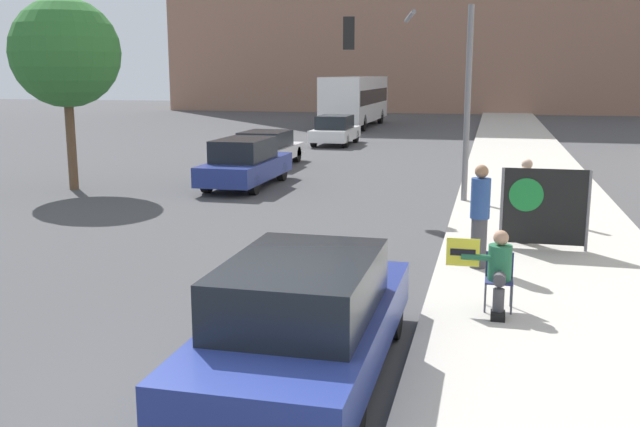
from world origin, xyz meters
TOP-DOWN VIEW (x-y plane):
  - ground_plane at (0.00, 0.00)m, footprint 160.00×160.00m
  - sidewalk_curb at (3.68, 15.00)m, footprint 4.16×90.00m
  - seated_protester at (2.65, 3.43)m, footprint 0.97×0.77m
  - jogger_on_sidewalk at (2.34, 5.77)m, footprint 0.34×0.34m
  - pedestrian_behind at (3.20, 7.95)m, footprint 0.34×0.34m
  - protest_banner at (3.53, 7.46)m, footprint 1.68×0.06m
  - traffic_light_pole at (0.56, 12.46)m, footprint 3.38×3.14m
  - parked_car_curbside at (0.45, 0.82)m, footprint 1.87×4.78m
  - car_on_road_nearest at (-5.07, 14.38)m, footprint 1.71×4.69m
  - car_on_road_midblock at (-6.02, 19.50)m, footprint 1.89×4.25m
  - car_on_road_distant at (-5.19, 28.19)m, footprint 1.81×4.24m
  - city_bus_on_road at (-6.47, 40.45)m, footprint 2.57×11.34m
  - street_tree_near_curb at (-10.10, 12.65)m, footprint 3.28×3.28m

SIDE VIEW (x-z plane):
  - ground_plane at x=0.00m, z-range 0.00..0.00m
  - sidewalk_curb at x=3.68m, z-range 0.00..0.15m
  - car_on_road_midblock at x=-6.02m, z-range 0.01..1.36m
  - car_on_road_distant at x=-5.19m, z-range -0.01..1.47m
  - parked_car_curbside at x=0.45m, z-range 0.00..1.48m
  - car_on_road_nearest at x=-5.07m, z-range -0.01..1.53m
  - seated_protester at x=2.65m, z-range 0.18..1.37m
  - protest_banner at x=3.53m, z-range 0.20..1.79m
  - pedestrian_behind at x=3.20m, z-range 0.16..1.89m
  - jogger_on_sidewalk at x=2.34m, z-range 0.17..2.02m
  - city_bus_on_road at x=-6.47m, z-range 0.25..3.55m
  - traffic_light_pole at x=0.56m, z-range 1.09..6.25m
  - street_tree_near_curb at x=-10.10m, z-range 1.24..7.04m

